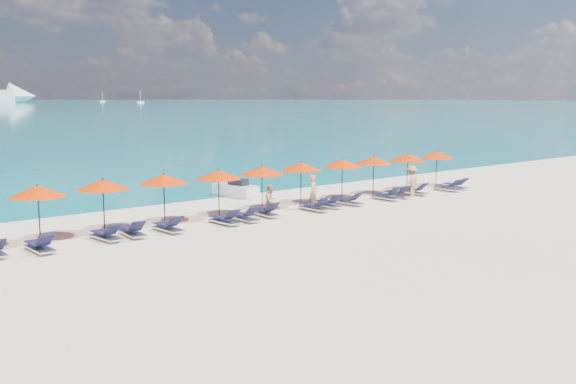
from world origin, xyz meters
TOP-DOWN VIEW (x-y plane):
  - ground at (0.00, 0.00)m, footprint 1400.00×1400.00m
  - sailboat_near at (220.40, 462.82)m, footprint 5.58×1.86m
  - sailboat_far at (231.43, 563.92)m, footprint 5.12×1.71m
  - jetski at (1.81, 9.81)m, footprint 1.46×2.85m
  - beachgoer_a at (2.50, 4.08)m, footprint 0.74×0.66m
  - beachgoer_b at (-0.30, 3.89)m, footprint 0.74×0.48m
  - beachgoer_c at (9.15, 3.48)m, footprint 1.22×0.79m
  - umbrella_1 at (-10.52, 4.81)m, footprint 2.10×2.10m
  - umbrella_2 at (-7.90, 5.02)m, footprint 2.10×2.10m
  - umbrella_3 at (-5.21, 4.98)m, footprint 2.10×2.10m
  - umbrella_4 at (-2.51, 4.87)m, footprint 2.10×2.10m
  - umbrella_5 at (-0.05, 4.90)m, footprint 2.10×2.10m
  - umbrella_6 at (2.54, 5.08)m, footprint 2.10×2.10m
  - umbrella_7 at (5.26, 4.93)m, footprint 2.10×2.10m
  - umbrella_8 at (7.73, 5.01)m, footprint 2.10×2.10m
  - umbrella_9 at (10.40, 4.85)m, footprint 2.10×2.10m
  - umbrella_10 at (13.12, 4.90)m, footprint 2.10×2.10m
  - lounger_2 at (-10.95, 3.54)m, footprint 0.69×1.72m
  - lounger_3 at (-8.36, 3.81)m, footprint 0.78×1.75m
  - lounger_4 at (-7.27, 3.82)m, footprint 0.76×1.75m
  - lounger_5 at (-5.74, 3.70)m, footprint 0.71×1.73m
  - lounger_6 at (-3.08, 3.55)m, footprint 0.73×1.74m
  - lounger_7 at (-2.03, 3.57)m, footprint 0.65×1.71m
  - lounger_8 at (-0.61, 3.91)m, footprint 0.72×1.73m
  - lounger_9 at (2.09, 3.54)m, footprint 0.67×1.72m
  - lounger_10 at (3.21, 3.79)m, footprint 0.74×1.74m
  - lounger_11 at (4.60, 3.73)m, footprint 0.77×1.75m
  - lounger_12 at (7.29, 3.65)m, footprint 0.62×1.70m
  - lounger_13 at (8.31, 3.75)m, footprint 0.70×1.73m
  - lounger_14 at (9.86, 3.83)m, footprint 0.68×1.72m
  - lounger_15 at (12.53, 3.57)m, footprint 0.65×1.71m
  - lounger_16 at (13.51, 3.74)m, footprint 0.73×1.74m

SIDE VIEW (x-z plane):
  - ground at x=0.00m, z-range 0.00..0.00m
  - lounger_2 at x=-10.95m, z-range -0.09..0.56m
  - lounger_3 at x=-8.36m, z-range -0.09..0.56m
  - lounger_4 at x=-7.27m, z-range -0.09..0.56m
  - lounger_5 at x=-5.74m, z-range -0.09..0.56m
  - lounger_6 at x=-3.08m, z-range -0.09..0.56m
  - lounger_7 at x=-2.03m, z-range -0.09..0.56m
  - lounger_8 at x=-0.61m, z-range -0.09..0.56m
  - lounger_9 at x=2.09m, z-range -0.09..0.56m
  - lounger_10 at x=3.21m, z-range -0.09..0.56m
  - lounger_11 at x=4.60m, z-range -0.09..0.56m
  - lounger_12 at x=7.29m, z-range -0.09..0.56m
  - lounger_13 at x=8.31m, z-range -0.09..0.56m
  - lounger_14 at x=9.86m, z-range -0.09..0.56m
  - lounger_15 at x=12.53m, z-range -0.09..0.56m
  - lounger_16 at x=13.51m, z-range -0.09..0.56m
  - jetski at x=1.81m, z-range -0.09..0.88m
  - beachgoer_b at x=-0.30m, z-range 0.00..1.45m
  - beachgoer_a at x=2.50m, z-range 0.00..1.69m
  - beachgoer_c at x=9.15m, z-range 0.00..1.74m
  - sailboat_far at x=231.43m, z-range -3.73..5.65m
  - sailboat_near at x=220.40m, z-range -4.06..6.16m
  - umbrella_1 at x=-10.52m, z-range 0.88..3.16m
  - umbrella_2 at x=-7.90m, z-range 0.88..3.16m
  - umbrella_3 at x=-5.21m, z-range 0.88..3.16m
  - umbrella_4 at x=-2.51m, z-range 0.88..3.16m
  - umbrella_5 at x=-0.05m, z-range 0.88..3.16m
  - umbrella_6 at x=2.54m, z-range 0.88..3.16m
  - umbrella_7 at x=5.26m, z-range 0.88..3.16m
  - umbrella_8 at x=7.73m, z-range 0.88..3.16m
  - umbrella_9 at x=10.40m, z-range 0.88..3.16m
  - umbrella_10 at x=13.12m, z-range 0.88..3.16m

